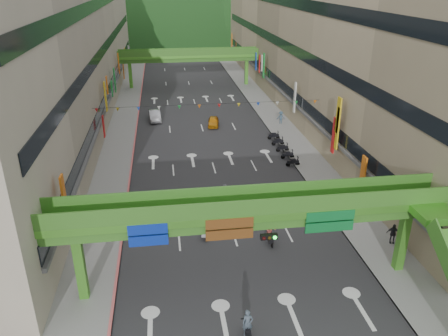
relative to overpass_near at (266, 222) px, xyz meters
The scene contains 22 objects.
road_slab 44.93m from the overpass_near, 91.20° to the left, with size 18.00×140.00×0.02m, color #28282B.
sidewalk_left 46.47m from the overpass_near, 104.97° to the left, with size 4.00×140.00×0.15m, color gray.
sidewalk_right 46.03m from the overpass_near, 77.29° to the left, with size 4.00×140.00×0.15m, color gray.
curb_left 46.02m from the overpass_near, 102.67° to the left, with size 0.20×140.00×0.18m, color #CC5959.
curb_right 45.65m from the overpass_near, 79.63° to the left, with size 0.20×140.00×0.18m, color gray.
building_row_left 49.02m from the overpass_near, 114.00° to the left, with size 12.80×95.00×19.00m.
building_row_right 48.30m from the overpass_near, 68.03° to the left, with size 12.80×95.00×19.00m.
overpass_near is the anchor object (origin of this frame).
overpass_far 59.63m from the overpass_near, 90.90° to the left, with size 28.00×2.20×7.10m.
hill_left 155.52m from the overpass_near, 95.88° to the left, with size 168.00×140.00×112.00m, color #1C4419.
hill_right 176.35m from the overpass_near, 82.15° to the left, with size 208.00×176.00×128.00m, color #1C4419.
bunting_string 24.65m from the overpass_near, 92.17° to the left, with size 26.00×0.36×0.47m.
scooter_rider_near 6.39m from the overpass_near, 113.99° to the right, with size 0.65×1.60×2.08m.
scooter_rider_mid 6.83m from the overpass_near, 71.69° to the left, with size 0.92×1.60×2.15m.
scooter_rider_left 8.69m from the overpass_near, 116.01° to the left, with size 1.03×1.58×1.99m.
scooter_rider_far 12.95m from the overpass_near, 94.25° to the left, with size 0.92×1.57×2.01m.
parked_scooter_row 25.94m from the overpass_near, 72.03° to the left, with size 1.60×9.35×1.08m.
car_silver 39.98m from the overpass_near, 100.84° to the left, with size 1.57×4.50×1.48m, color #B1B1B9.
car_yellow 35.54m from the overpass_near, 88.80° to the left, with size 1.48×3.67×1.25m, color orange.
pedestrian_red 12.35m from the overpass_near, 13.08° to the left, with size 0.85×0.67×1.76m, color #A5191E.
pedestrian_dark 12.66m from the overpass_near, 18.45° to the left, with size 0.98×0.41×1.67m, color #21232A.
pedestrian_blue 36.39m from the overpass_near, 73.34° to the left, with size 0.83×0.54×1.78m, color #354D61.
Camera 1 is at (-5.09, -18.02, 19.63)m, focal length 35.00 mm.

